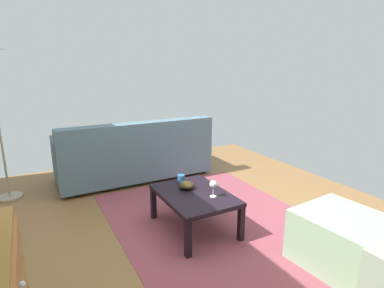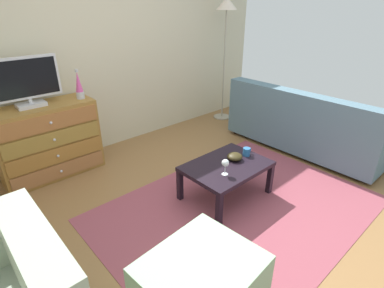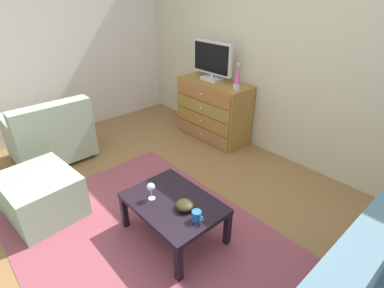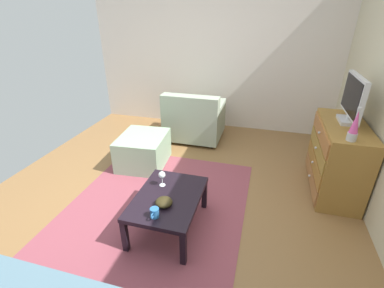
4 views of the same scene
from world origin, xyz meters
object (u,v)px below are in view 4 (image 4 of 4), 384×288
mug (154,213)px  ottoman (143,150)px  wine_glass (162,175)px  lava_lamp (355,126)px  coffee_table (168,200)px  armchair (194,120)px  dresser (337,158)px  tv (353,99)px  bowl_decorative (164,202)px

mug → ottoman: mug is taller
ottoman → wine_glass: bearing=35.0°
lava_lamp → ottoman: 2.51m
coffee_table → armchair: 2.09m
dresser → armchair: (-0.92, -1.96, -0.08)m
armchair → wine_glass: bearing=5.7°
tv → coffee_table: (1.22, -1.68, -0.77)m
armchair → ottoman: bearing=-24.4°
dresser → mug: size_ratio=9.27×
wine_glass → bowl_decorative: wine_glass is taller
lava_lamp → mug: (1.01, -1.62, -0.56)m
dresser → coffee_table: size_ratio=1.28×
tv → ottoman: bearing=-86.5°
armchair → ottoman: armchair is taller
bowl_decorative → ottoman: size_ratio=0.22×
lava_lamp → mug: lava_lamp is taller
dresser → lava_lamp: size_ratio=3.20×
mug → lava_lamp: bearing=122.1°
coffee_table → mug: bearing=-1.6°
ottoman → armchair: bearing=155.6°
lava_lamp → coffee_table: size_ratio=0.40×
wine_glass → bowl_decorative: bearing=23.8°
lava_lamp → mug: size_ratio=2.89×
coffee_table → dresser: bearing=124.7°
wine_glass → armchair: armchair is taller
bowl_decorative → ottoman: (-1.21, -0.77, -0.19)m
ottoman → tv: bearing=93.5°
lava_lamp → wine_glass: 1.88m
tv → armchair: bearing=-113.1°
coffee_table → wine_glass: bearing=-143.6°
wine_glass → ottoman: size_ratio=0.22×
lava_lamp → coffee_table: 1.88m
ottoman → coffee_table: bearing=35.2°
dresser → coffee_table: dresser is taller
wine_glass → mug: (0.45, 0.10, -0.07)m
lava_lamp → armchair: 2.43m
lava_lamp → coffee_table: (0.72, -1.61, -0.65)m
mug → bowl_decorative: bearing=172.3°
coffee_table → armchair: (-2.07, -0.30, 0.01)m
bowl_decorative → wine_glass: bearing=-156.2°
mug → ottoman: size_ratio=0.16×
mug → ottoman: bearing=-151.4°
tv → mug: bearing=-47.9°
dresser → bowl_decorative: 2.08m
armchair → lava_lamp: bearing=54.7°
dresser → lava_lamp: (0.43, -0.04, 0.56)m
bowl_decorative → armchair: armchair is taller
tv → lava_lamp: tv is taller
tv → bowl_decorative: tv is taller
bowl_decorative → armchair: size_ratio=0.18×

